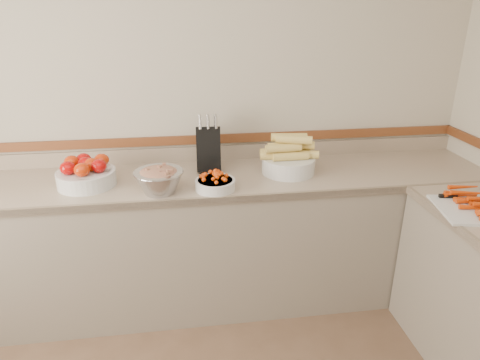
{
  "coord_description": "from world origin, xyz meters",
  "views": [
    {
      "loc": [
        0.04,
        -0.81,
        1.89
      ],
      "look_at": [
        0.35,
        1.35,
        1.0
      ],
      "focal_mm": 32.0,
      "sensor_mm": 36.0,
      "label": 1
    }
  ],
  "objects": [
    {
      "name": "back_wall",
      "position": [
        0.0,
        2.0,
        1.3
      ],
      "size": [
        4.0,
        0.0,
        4.0
      ],
      "primitive_type": "plane",
      "rotation": [
        1.57,
        0.0,
        0.0
      ],
      "color": "#B8AD98",
      "rests_on": "ground_plane"
    },
    {
      "name": "counter_back",
      "position": [
        0.0,
        1.68,
        0.45
      ],
      "size": [
        4.0,
        0.65,
        1.08
      ],
      "color": "gray",
      "rests_on": "ground_plane"
    },
    {
      "name": "knife_block",
      "position": [
        0.21,
        1.8,
        1.05
      ],
      "size": [
        0.16,
        0.19,
        0.37
      ],
      "color": "black",
      "rests_on": "counter_back"
    },
    {
      "name": "tomato_bowl",
      "position": [
        -0.53,
        1.64,
        0.97
      ],
      "size": [
        0.34,
        0.34,
        0.17
      ],
      "color": "silver",
      "rests_on": "counter_back"
    },
    {
      "name": "cherry_tomato_bowl",
      "position": [
        0.22,
        1.47,
        0.94
      ],
      "size": [
        0.23,
        0.23,
        0.12
      ],
      "color": "silver",
      "rests_on": "counter_back"
    },
    {
      "name": "corn_bowl",
      "position": [
        0.71,
        1.68,
        0.99
      ],
      "size": [
        0.38,
        0.34,
        0.25
      ],
      "color": "silver",
      "rests_on": "counter_back"
    },
    {
      "name": "rhubarb_bowl",
      "position": [
        -0.1,
        1.47,
        0.98
      ],
      "size": [
        0.28,
        0.28,
        0.16
      ],
      "color": "#B2B2BA",
      "rests_on": "counter_back"
    },
    {
      "name": "cutting_board",
      "position": [
        1.57,
        1.0,
        0.92
      ],
      "size": [
        0.5,
        0.44,
        0.06
      ],
      "color": "silver",
      "rests_on": "counter_right"
    }
  ]
}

